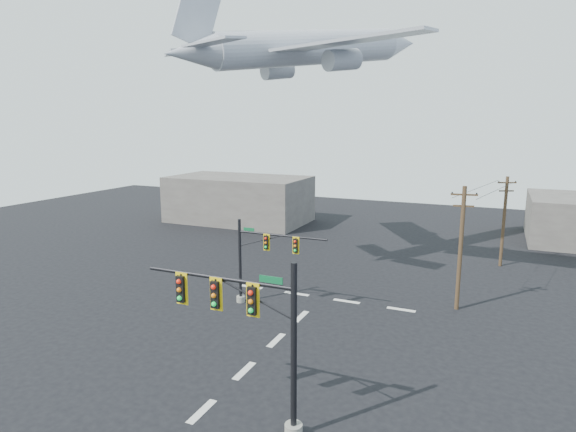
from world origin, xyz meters
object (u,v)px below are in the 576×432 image
at_px(signal_mast_far, 258,260).
at_px(utility_pole_a, 461,246).
at_px(signal_mast_near, 254,334).
at_px(airliner, 309,49).
at_px(utility_pole_b, 504,220).

height_order(signal_mast_far, utility_pole_a, utility_pole_a).
xyz_separation_m(signal_mast_near, airliner, (-6.59, 23.02, 14.85)).
height_order(utility_pole_a, utility_pole_b, utility_pole_a).
height_order(utility_pole_a, airliner, airliner).
bearing_deg(utility_pole_b, utility_pole_a, -126.14).
distance_m(utility_pole_b, airliner, 23.14).
bearing_deg(signal_mast_far, utility_pole_a, 20.63).
bearing_deg(utility_pole_b, signal_mast_far, -155.89).
height_order(signal_mast_near, utility_pole_a, utility_pole_a).
xyz_separation_m(signal_mast_far, airliner, (-0.22, 10.29, 15.74)).
relative_size(utility_pole_b, airliner, 0.35).
distance_m(signal_mast_far, utility_pole_a, 14.14).
relative_size(utility_pole_a, utility_pole_b, 1.06).
height_order(signal_mast_far, airliner, airliner).
bearing_deg(utility_pole_a, signal_mast_far, -167.49).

